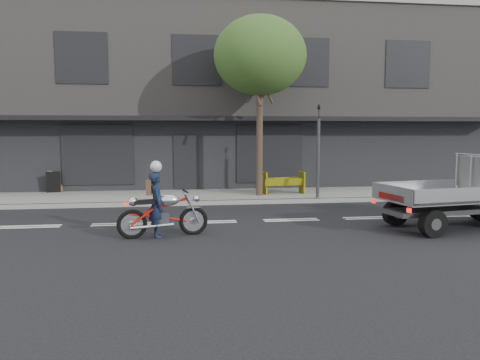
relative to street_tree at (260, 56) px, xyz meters
name	(u,v)px	position (x,y,z in m)	size (l,w,h in m)	color
ground	(208,222)	(-2.20, -4.20, -5.28)	(80.00, 80.00, 0.00)	black
sidewalk	(200,196)	(-2.20, 0.50, -5.20)	(32.00, 3.20, 0.15)	gray
kerb	(202,203)	(-2.20, -1.10, -5.20)	(32.00, 0.20, 0.15)	gray
building_main	(193,103)	(-2.20, 7.10, -1.28)	(26.00, 10.00, 8.00)	slate
street_tree	(260,56)	(0.00, 0.00, 0.00)	(3.40, 3.40, 6.74)	#382B21
traffic_light_pole	(318,156)	(2.00, -0.85, -3.63)	(0.12, 0.12, 3.50)	#2D2D30
motorcycle	(163,213)	(-3.40, -5.84, -4.69)	(2.20, 0.65, 1.14)	black
rider	(157,204)	(-3.55, -5.84, -4.48)	(0.58, 0.38, 1.59)	#121B32
construction_barrier	(285,183)	(1.00, 0.10, -4.69)	(1.58, 0.63, 0.88)	yellow
sandwich_board	(53,182)	(-7.88, 1.80, -4.71)	(0.53, 0.35, 0.84)	black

